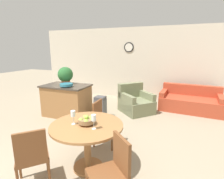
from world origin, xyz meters
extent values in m
cube|color=beige|center=(0.00, 5.48, 1.35)|extent=(8.00, 0.06, 2.70)
cylinder|color=black|center=(-0.29, 5.43, 1.97)|extent=(0.37, 0.02, 0.37)
cylinder|color=white|center=(-0.29, 5.42, 1.97)|extent=(0.30, 0.01, 0.30)
cylinder|color=#9E6B3D|center=(0.29, 1.05, 0.02)|extent=(0.47, 0.47, 0.04)
cylinder|color=#9E6B3D|center=(0.29, 1.05, 0.39)|extent=(0.11, 0.11, 0.69)
cylinder|color=#9E6B3D|center=(0.29, 1.05, 0.75)|extent=(1.13, 1.13, 0.03)
cylinder|color=brown|center=(-0.54, 0.48, 0.21)|extent=(0.04, 0.04, 0.41)
cylinder|color=brown|center=(-0.27, 0.76, 0.21)|extent=(0.04, 0.04, 0.41)
cylinder|color=brown|center=(0.00, 0.49, 0.21)|extent=(0.04, 0.04, 0.41)
cube|color=brown|center=(-0.27, 0.49, 0.44)|extent=(0.59, 0.59, 0.05)
cube|color=brown|center=(-0.13, 0.35, 0.68)|extent=(0.30, 0.30, 0.43)
cylinder|color=brown|center=(0.85, 0.77, 0.21)|extent=(0.04, 0.04, 0.41)
cube|color=brown|center=(0.86, 0.50, 0.44)|extent=(0.59, 0.59, 0.05)
cube|color=brown|center=(0.99, 0.63, 0.68)|extent=(0.30, 0.30, 0.43)
cylinder|color=brown|center=(0.47, 2.04, 0.21)|extent=(0.04, 0.04, 0.41)
cylinder|color=brown|center=(0.47, 1.66, 0.21)|extent=(0.04, 0.04, 0.41)
cylinder|color=brown|center=(0.08, 2.04, 0.21)|extent=(0.04, 0.04, 0.41)
cylinder|color=brown|center=(0.09, 1.66, 0.21)|extent=(0.04, 0.04, 0.41)
cube|color=brown|center=(0.28, 1.85, 0.44)|extent=(0.42, 0.42, 0.05)
cube|color=brown|center=(0.09, 1.85, 0.68)|extent=(0.04, 0.39, 0.43)
cylinder|color=olive|center=(0.29, 1.05, 0.78)|extent=(0.10, 0.10, 0.03)
cylinder|color=olive|center=(0.29, 1.05, 0.83)|extent=(0.26, 0.26, 0.07)
sphere|color=#99C142|center=(0.38, 1.07, 0.85)|extent=(0.07, 0.07, 0.07)
sphere|color=#99C142|center=(0.33, 1.14, 0.85)|extent=(0.07, 0.07, 0.07)
sphere|color=#99C142|center=(0.23, 1.12, 0.85)|extent=(0.07, 0.07, 0.07)
sphere|color=#99C142|center=(0.22, 0.99, 0.85)|extent=(0.07, 0.07, 0.07)
sphere|color=#99C142|center=(0.33, 0.97, 0.85)|extent=(0.07, 0.07, 0.07)
sphere|color=#99C142|center=(0.29, 1.05, 0.88)|extent=(0.07, 0.07, 0.07)
cylinder|color=silver|center=(0.10, 0.99, 0.77)|extent=(0.06, 0.06, 0.01)
cylinder|color=silver|center=(0.10, 0.99, 0.83)|extent=(0.01, 0.01, 0.12)
cylinder|color=silver|center=(0.10, 0.99, 0.94)|extent=(0.07, 0.07, 0.09)
cylinder|color=silver|center=(0.46, 0.95, 0.77)|extent=(0.06, 0.06, 0.01)
cylinder|color=silver|center=(0.46, 0.95, 0.83)|extent=(0.01, 0.01, 0.12)
cylinder|color=silver|center=(0.46, 0.95, 0.94)|extent=(0.07, 0.07, 0.09)
cube|color=#9E6B3D|center=(-1.43, 2.94, 0.43)|extent=(1.24, 0.79, 0.86)
cube|color=#42382D|center=(-1.43, 2.94, 0.88)|extent=(1.30, 0.85, 0.04)
cylinder|color=teal|center=(-1.28, 2.75, 0.91)|extent=(0.12, 0.12, 0.02)
cylinder|color=teal|center=(-1.28, 2.75, 0.96)|extent=(0.35, 0.35, 0.07)
cylinder|color=#A36642|center=(-1.54, 3.10, 0.96)|extent=(0.25, 0.25, 0.11)
sphere|color=#2D6B33|center=(-1.54, 3.10, 1.18)|extent=(0.44, 0.44, 0.44)
cube|color=#56565B|center=(-0.43, 3.09, 0.27)|extent=(0.28, 0.28, 0.54)
cube|color=#49494E|center=(-0.43, 3.09, 0.58)|extent=(0.27, 0.27, 0.07)
cube|color=#B24228|center=(1.95, 4.66, 0.21)|extent=(1.86, 1.11, 0.42)
cube|color=#B24228|center=(1.98, 5.03, 0.59)|extent=(1.80, 0.36, 0.34)
cube|color=#B24228|center=(1.14, 4.72, 0.29)|extent=(0.23, 0.90, 0.57)
cube|color=#B24228|center=(2.76, 4.59, 0.29)|extent=(0.23, 0.90, 0.57)
cube|color=#7A7F5B|center=(0.41, 3.89, 0.20)|extent=(1.23, 1.22, 0.40)
cube|color=#7A7F5B|center=(0.15, 4.13, 0.63)|extent=(0.71, 0.74, 0.46)
cube|color=#7A7F5B|center=(0.18, 3.64, 0.30)|extent=(0.70, 0.67, 0.61)
cube|color=#7A7F5B|center=(0.65, 4.14, 0.30)|extent=(0.70, 0.67, 0.61)
camera|label=1|loc=(1.55, -1.14, 1.89)|focal=28.00mm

